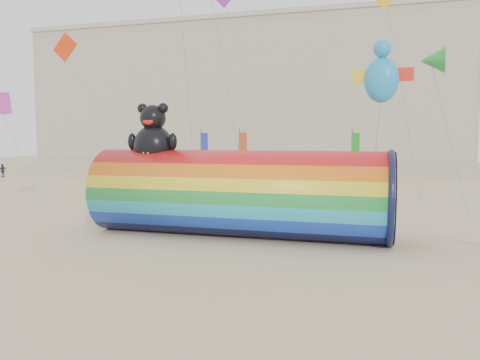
# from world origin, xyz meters

# --- Properties ---
(ground) EXTENTS (160.00, 160.00, 0.00)m
(ground) POSITION_xyz_m (0.00, 0.00, 0.00)
(ground) COLOR #CCB58C
(ground) RESTS_ON ground
(hotel_building) EXTENTS (60.40, 15.40, 20.60)m
(hotel_building) POSITION_xyz_m (-12.00, 45.95, 10.31)
(hotel_building) COLOR #B7AD99
(hotel_building) RESTS_ON ground
(windsock_assembly) EXTENTS (13.42, 4.09, 6.19)m
(windsock_assembly) POSITION_xyz_m (0.92, -0.21, 2.05)
(windsock_assembly) COLOR red
(windsock_assembly) RESTS_ON ground
(festival_banners) EXTENTS (12.54, 3.88, 5.20)m
(festival_banners) POSITION_xyz_m (-1.46, 15.86, 2.64)
(festival_banners) COLOR #59595E
(festival_banners) RESTS_ON ground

